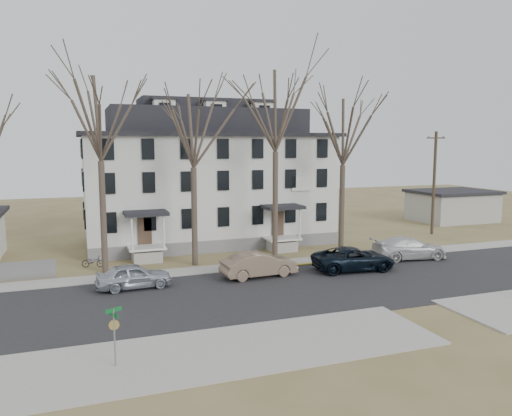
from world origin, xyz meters
name	(u,v)px	position (x,y,z in m)	size (l,w,h in m)	color
ground	(325,298)	(0.00, 0.00, 0.00)	(120.00, 120.00, 0.00)	olive
main_road	(309,288)	(0.00, 2.00, 0.00)	(120.00, 10.00, 0.04)	#27272A
far_sidewalk	(271,265)	(0.00, 8.00, 0.00)	(120.00, 2.00, 0.08)	#A09F97
near_sidewalk_left	(205,355)	(-8.00, -5.00, 0.00)	(20.00, 5.00, 0.08)	#A09F97
yellow_curb	(341,262)	(5.00, 7.10, 0.00)	(14.00, 0.25, 0.06)	gold
boarding_house	(207,179)	(-2.00, 17.95, 5.38)	(20.80, 12.36, 12.05)	slate
distant_building	(452,206)	(26.00, 20.00, 1.68)	(8.50, 6.50, 3.35)	#A09F97
tree_far_left	(99,112)	(-11.00, 9.80, 10.34)	(8.40, 8.40, 13.72)	#473B31
tree_mid_left	(193,125)	(-5.00, 9.80, 9.60)	(7.80, 7.80, 12.74)	#473B31
tree_center	(276,105)	(1.00, 9.80, 11.08)	(9.00, 9.00, 14.70)	#473B31
tree_mid_right	(344,127)	(6.50, 9.80, 9.60)	(7.80, 7.80, 12.74)	#473B31
utility_pole_far	(434,182)	(18.50, 14.00, 4.90)	(2.00, 0.28, 9.50)	#3D3023
car_silver	(134,277)	(-9.65, 5.33, 0.73)	(1.72, 4.28, 1.46)	#A9B1BD
car_tan	(259,265)	(-1.93, 5.27, 0.79)	(1.68, 4.82, 1.59)	#806A56
car_navy	(354,259)	(4.56, 4.69, 0.76)	(2.53, 5.50, 1.53)	black
car_white	(409,249)	(10.06, 6.17, 0.79)	(2.22, 5.47, 1.59)	silver
bicycle_left	(93,262)	(-11.72, 11.30, 0.40)	(0.53, 1.51, 0.79)	black
street_sign	(114,328)	(-11.45, -4.98, 1.57)	(0.66, 0.66, 2.33)	gray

